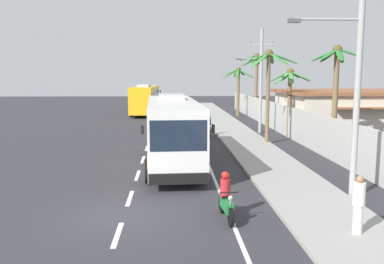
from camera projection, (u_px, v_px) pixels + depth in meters
ground_plane at (124, 216)px, 13.90m from camera, size 160.00×160.00×0.00m
sidewalk_kerb at (260, 155)px, 24.12m from camera, size 3.20×90.00×0.14m
lane_markings at (179, 143)px, 28.79m from camera, size 3.72×71.72×0.01m
boundary_wall at (303, 128)px, 28.11m from camera, size 0.24×60.00×2.32m
coach_bus_foreground at (172, 128)px, 21.94m from camera, size 3.24×11.42×3.65m
coach_bus_far_lane at (145, 99)px, 50.04m from camera, size 3.27×12.04×3.62m
motorcycle_beside_bus at (226, 200)px, 13.57m from camera, size 0.56×1.96×1.56m
motorcycle_trailing at (209, 128)px, 31.70m from camera, size 0.56×1.96×1.65m
pedestrian_midwalk at (359, 203)px, 11.92m from camera, size 0.36×0.36×1.71m
utility_pole_nearest at (356, 69)px, 15.32m from camera, size 3.95×0.24×9.21m
utility_pole_mid at (260, 78)px, 33.24m from camera, size 3.18×0.24×8.35m
palm_nearest at (336, 77)px, 23.51m from camera, size 2.93×2.86×6.40m
palm_second at (269, 74)px, 27.92m from camera, size 3.85×3.77×6.44m
palm_third at (290, 86)px, 31.12m from camera, size 3.21×3.23×5.22m
palm_fourth at (256, 72)px, 44.27m from camera, size 3.71×3.36×7.04m
palm_farthest at (238, 82)px, 46.70m from camera, size 3.72×3.77×5.61m
roadside_building at (371, 112)px, 32.93m from camera, size 14.22×9.12×3.51m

